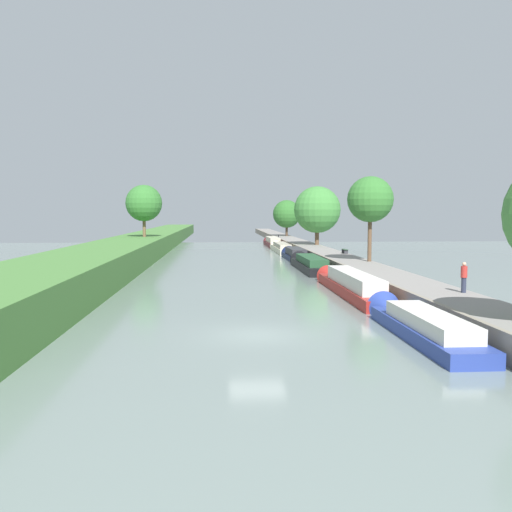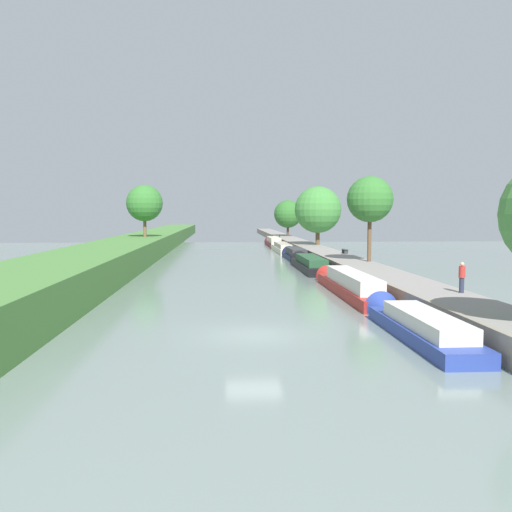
% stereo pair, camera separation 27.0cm
% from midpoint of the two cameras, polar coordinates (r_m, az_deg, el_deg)
% --- Properties ---
extents(ground_plane, '(160.00, 160.00, 0.00)m').
position_cam_midpoint_polar(ground_plane, '(24.90, -0.19, -8.18)').
color(ground_plane, slate).
extents(right_towpath, '(3.43, 260.00, 1.16)m').
position_cam_midpoint_polar(right_towpath, '(27.48, 22.23, -6.08)').
color(right_towpath, gray).
rests_on(right_towpath, ground_plane).
extents(stone_quay, '(0.25, 260.00, 1.21)m').
position_cam_midpoint_polar(stone_quay, '(26.72, 18.66, -6.22)').
color(stone_quay, gray).
rests_on(stone_quay, ground_plane).
extents(narrowboat_blue, '(1.97, 11.03, 1.87)m').
position_cam_midpoint_polar(narrowboat_blue, '(25.84, 16.09, -6.77)').
color(narrowboat_blue, '#283D93').
rests_on(narrowboat_blue, ground_plane).
extents(narrowboat_red, '(1.84, 15.30, 2.11)m').
position_cam_midpoint_polar(narrowboat_red, '(37.81, 9.46, -2.90)').
color(narrowboat_red, maroon).
rests_on(narrowboat_red, ground_plane).
extents(narrowboat_black, '(2.09, 13.58, 2.00)m').
position_cam_midpoint_polar(narrowboat_black, '(53.85, 5.33, -0.79)').
color(narrowboat_black, black).
rests_on(narrowboat_black, ground_plane).
extents(narrowboat_navy, '(2.05, 10.79, 2.06)m').
position_cam_midpoint_polar(narrowboat_navy, '(66.04, 3.84, 0.16)').
color(narrowboat_navy, '#141E42').
rests_on(narrowboat_navy, ground_plane).
extents(narrowboat_cream, '(1.87, 14.71, 1.81)m').
position_cam_midpoint_polar(narrowboat_cream, '(78.58, 2.49, 0.84)').
color(narrowboat_cream, beige).
rests_on(narrowboat_cream, ground_plane).
extents(narrowboat_maroon, '(1.96, 14.11, 2.10)m').
position_cam_midpoint_polar(narrowboat_maroon, '(92.92, 1.59, 1.44)').
color(narrowboat_maroon, maroon).
rests_on(narrowboat_maroon, ground_plane).
extents(tree_rightbank_midnear, '(4.07, 4.07, 7.56)m').
position_cam_midpoint_polar(tree_rightbank_midnear, '(50.10, 11.56, 5.72)').
color(tree_rightbank_midnear, brown).
rests_on(tree_rightbank_midnear, right_towpath).
extents(tree_rightbank_midfar, '(6.34, 6.34, 7.95)m').
position_cam_midpoint_polar(tree_rightbank_midfar, '(75.70, 6.23, 4.77)').
color(tree_rightbank_midfar, brown).
rests_on(tree_rightbank_midfar, right_towpath).
extents(tree_rightbank_far, '(5.25, 5.25, 6.79)m').
position_cam_midpoint_polar(tree_rightbank_far, '(104.86, 3.11, 4.35)').
color(tree_rightbank_far, '#4C3828').
rests_on(tree_rightbank_far, right_towpath).
extents(tree_leftbank_downstream, '(4.76, 4.76, 6.81)m').
position_cam_midpoint_polar(tree_leftbank_downstream, '(73.96, -11.60, 5.36)').
color(tree_leftbank_downstream, brown).
rests_on(tree_leftbank_downstream, left_grassy_bank).
extents(person_walking, '(0.34, 0.34, 1.66)m').
position_cam_midpoint_polar(person_walking, '(31.79, 20.43, -2.00)').
color(person_walking, '#282D42').
rests_on(person_walking, right_towpath).
extents(mooring_bollard_far, '(0.16, 0.16, 0.45)m').
position_cam_midpoint_polar(mooring_bollard_far, '(99.63, 2.26, 2.09)').
color(mooring_bollard_far, black).
rests_on(mooring_bollard_far, right_towpath).
extents(park_bench, '(0.44, 1.50, 0.47)m').
position_cam_midpoint_polar(park_bench, '(59.57, 9.02, 0.58)').
color(park_bench, '#333338').
rests_on(park_bench, right_towpath).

